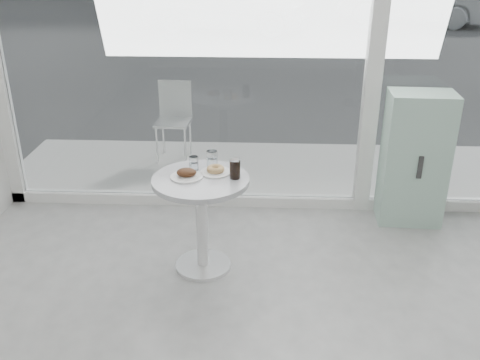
# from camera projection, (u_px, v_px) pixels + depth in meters

# --- Properties ---
(room_shell) EXTENTS (6.00, 6.00, 6.00)m
(room_shell) POSITION_uv_depth(u_px,v_px,m) (282.00, 169.00, 1.18)
(room_shell) COLOR white
(room_shell) RESTS_ON ground
(storefront) EXTENTS (5.00, 0.14, 3.00)m
(storefront) POSITION_uv_depth(u_px,v_px,m) (280.00, 24.00, 4.50)
(storefront) COLOR white
(storefront) RESTS_ON ground
(main_table) EXTENTS (0.72, 0.72, 0.77)m
(main_table) POSITION_uv_depth(u_px,v_px,m) (201.00, 205.00, 4.01)
(main_table) COLOR white
(main_table) RESTS_ON ground
(patio_deck) EXTENTS (5.60, 1.60, 0.05)m
(patio_deck) POSITION_uv_depth(u_px,v_px,m) (267.00, 170.00, 5.93)
(patio_deck) COLOR beige
(patio_deck) RESTS_ON ground
(street) EXTENTS (40.00, 24.00, 0.00)m
(street) POSITION_uv_depth(u_px,v_px,m) (267.00, 20.00, 17.04)
(street) COLOR #383838
(street) RESTS_ON ground
(mint_cabinet) EXTENTS (0.57, 0.40, 1.20)m
(mint_cabinet) POSITION_uv_depth(u_px,v_px,m) (414.00, 159.00, 4.71)
(mint_cabinet) COLOR #A2CFBB
(mint_cabinet) RESTS_ON ground
(patio_chair) EXTENTS (0.39, 0.39, 0.87)m
(patio_chair) POSITION_uv_depth(u_px,v_px,m) (174.00, 115.00, 6.06)
(patio_chair) COLOR white
(patio_chair) RESTS_ON patio_deck
(car_white) EXTENTS (4.81, 2.67, 1.55)m
(car_white) POSITION_uv_depth(u_px,v_px,m) (225.00, 2.00, 14.71)
(car_white) COLOR silver
(car_white) RESTS_ON street
(car_silver) EXTENTS (4.52, 2.71, 1.41)m
(car_silver) POSITION_uv_depth(u_px,v_px,m) (413.00, 0.00, 15.83)
(car_silver) COLOR #A2A5AA
(car_silver) RESTS_ON street
(plate_fritter) EXTENTS (0.24, 0.24, 0.07)m
(plate_fritter) POSITION_uv_depth(u_px,v_px,m) (187.00, 174.00, 3.91)
(plate_fritter) COLOR white
(plate_fritter) RESTS_ON main_table
(plate_donut) EXTENTS (0.23, 0.23, 0.05)m
(plate_donut) POSITION_uv_depth(u_px,v_px,m) (216.00, 170.00, 3.99)
(plate_donut) COLOR white
(plate_donut) RESTS_ON main_table
(water_tumbler_a) EXTENTS (0.07, 0.07, 0.11)m
(water_tumbler_a) POSITION_uv_depth(u_px,v_px,m) (194.00, 164.00, 4.03)
(water_tumbler_a) COLOR white
(water_tumbler_a) RESTS_ON main_table
(water_tumbler_b) EXTENTS (0.08, 0.08, 0.13)m
(water_tumbler_b) POSITION_uv_depth(u_px,v_px,m) (212.00, 160.00, 4.07)
(water_tumbler_b) COLOR white
(water_tumbler_b) RESTS_ON main_table
(cola_glass) EXTENTS (0.08, 0.08, 0.15)m
(cola_glass) POSITION_uv_depth(u_px,v_px,m) (235.00, 169.00, 3.88)
(cola_glass) COLOR white
(cola_glass) RESTS_ON main_table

